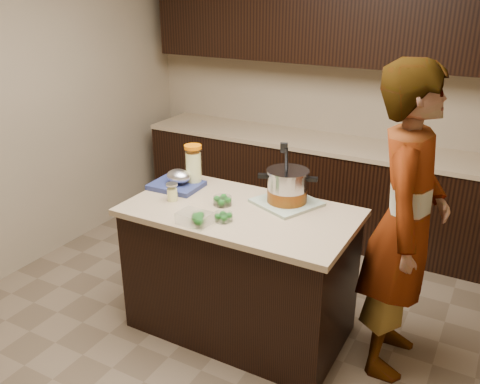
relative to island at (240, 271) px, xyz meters
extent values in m
plane|color=brown|center=(0.00, 0.00, -0.45)|extent=(4.00, 4.00, 0.00)
cube|color=tan|center=(0.00, 2.00, 0.90)|extent=(4.00, 0.04, 2.70)
cube|color=tan|center=(-2.00, 0.00, 0.90)|extent=(0.04, 4.00, 2.70)
cube|color=black|center=(0.00, 1.70, -0.02)|extent=(3.60, 0.60, 0.86)
cube|color=tan|center=(0.00, 1.70, 0.43)|extent=(3.60, 0.63, 0.04)
cube|color=black|center=(0.00, 1.82, 1.50)|extent=(3.60, 0.35, 0.75)
cube|color=black|center=(0.00, 0.00, -0.02)|extent=(1.40, 0.75, 0.86)
cube|color=tan|center=(0.00, 0.00, 0.43)|extent=(1.46, 0.81, 0.04)
cube|color=#547750|center=(0.22, 0.23, 0.46)|extent=(0.47, 0.47, 0.02)
cylinder|color=#B7B7BC|center=(0.22, 0.23, 0.57)|extent=(0.32, 0.32, 0.20)
cylinder|color=brown|center=(0.22, 0.23, 0.51)|extent=(0.32, 0.32, 0.08)
cylinder|color=#B7B7BC|center=(0.22, 0.23, 0.67)|extent=(0.34, 0.34, 0.01)
cube|color=black|center=(0.07, 0.18, 0.63)|extent=(0.07, 0.05, 0.03)
cube|color=black|center=(0.37, 0.27, 0.63)|extent=(0.07, 0.05, 0.03)
cylinder|color=black|center=(0.22, 0.20, 0.73)|extent=(0.05, 0.11, 0.25)
cylinder|color=#F5F596|center=(-0.49, 0.21, 0.57)|extent=(0.11, 0.11, 0.24)
cylinder|color=white|center=(-0.49, 0.21, 0.58)|extent=(0.12, 0.12, 0.27)
cylinder|color=orange|center=(-0.49, 0.21, 0.73)|extent=(0.12, 0.12, 0.02)
cylinder|color=#F5F596|center=(-0.46, -0.09, 0.49)|extent=(0.09, 0.09, 0.08)
cylinder|color=white|center=(-0.46, -0.09, 0.50)|extent=(0.09, 0.09, 0.11)
cylinder|color=silver|center=(-0.46, -0.09, 0.56)|extent=(0.10, 0.10, 0.02)
cylinder|color=silver|center=(-0.13, 0.01, 0.48)|extent=(0.12, 0.12, 0.06)
cylinder|color=silver|center=(-0.01, -0.19, 0.47)|extent=(0.14, 0.14, 0.05)
cube|color=silver|center=(-0.14, -0.31, 0.48)|extent=(0.20, 0.15, 0.07)
cube|color=navy|center=(-0.57, 0.11, 0.46)|extent=(0.35, 0.28, 0.03)
ellipsoid|color=silver|center=(-0.55, 0.11, 0.53)|extent=(0.17, 0.14, 0.10)
imported|color=gray|center=(0.98, 0.19, 0.49)|extent=(0.49, 0.71, 1.88)
camera|label=1|loc=(1.41, -2.57, 1.77)|focal=38.00mm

